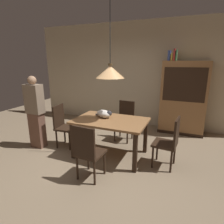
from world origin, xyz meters
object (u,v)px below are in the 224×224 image
(chair_near_front, at_px, (88,150))
(person_standing, at_px, (36,113))
(book_yellow_short, at_px, (172,57))
(book_green_slim, at_px, (177,55))
(chair_right_side, at_px, (170,141))
(hutch_bookcase, at_px, (183,100))
(chair_far_back, at_px, (125,119))
(dining_table, at_px, (110,125))
(book_blue_wide, at_px, (169,56))
(chair_left_side, at_px, (63,124))
(pendant_lamp, at_px, (110,72))
(book_red_tall, at_px, (175,55))
(cat_sleeping, at_px, (104,114))

(chair_near_front, bearing_deg, person_standing, 159.04)
(book_yellow_short, distance_m, book_green_slim, 0.11)
(chair_right_side, bearing_deg, hutch_bookcase, 86.99)
(hutch_bookcase, bearing_deg, chair_far_back, -141.54)
(dining_table, distance_m, person_standing, 1.66)
(book_blue_wide, xyz_separation_m, book_green_slim, (0.17, 0.00, 0.01))
(book_blue_wide, bearing_deg, hutch_bookcase, -0.20)
(chair_far_back, distance_m, hutch_bookcase, 1.61)
(chair_left_side, bearing_deg, person_standing, -153.60)
(chair_far_back, distance_m, pendant_lamp, 1.45)
(book_yellow_short, height_order, book_red_tall, book_red_tall)
(dining_table, xyz_separation_m, chair_left_side, (-1.13, -0.01, -0.14))
(chair_near_front, relative_size, person_standing, 0.60)
(chair_far_back, xyz_separation_m, book_green_slim, (0.97, 0.97, 1.47))
(dining_table, relative_size, chair_right_side, 1.51)
(cat_sleeping, height_order, hutch_bookcase, hutch_bookcase)
(hutch_bookcase, distance_m, book_red_tall, 1.14)
(book_green_slim, bearing_deg, chair_near_front, -109.75)
(person_standing, bearing_deg, dining_table, 8.90)
(cat_sleeping, height_order, pendant_lamp, pendant_lamp)
(chair_far_back, relative_size, person_standing, 0.60)
(dining_table, relative_size, person_standing, 0.90)
(cat_sleeping, xyz_separation_m, book_red_tall, (1.10, 1.75, 1.16))
(pendant_lamp, bearing_deg, cat_sleeping, 150.92)
(book_yellow_short, bearing_deg, book_blue_wide, 180.00)
(dining_table, relative_size, chair_far_back, 1.51)
(cat_sleeping, bearing_deg, book_green_slim, 56.69)
(chair_right_side, relative_size, chair_left_side, 1.00)
(chair_right_side, xyz_separation_m, pendant_lamp, (-1.13, 0.01, 1.15))
(chair_near_front, bearing_deg, book_red_tall, 71.17)
(chair_left_side, xyz_separation_m, person_standing, (-0.50, -0.25, 0.27))
(chair_near_front, xyz_separation_m, book_green_slim, (0.98, 2.73, 1.47))
(book_green_slim, bearing_deg, pendant_lamp, -117.78)
(book_blue_wide, bearing_deg, book_red_tall, 0.00)
(chair_left_side, bearing_deg, hutch_bookcase, 38.23)
(chair_far_back, xyz_separation_m, cat_sleeping, (-0.18, -0.78, 0.32))
(chair_left_side, height_order, pendant_lamp, pendant_lamp)
(chair_right_side, relative_size, chair_far_back, 1.00)
(hutch_bookcase, height_order, book_green_slim, book_green_slim)
(hutch_bookcase, bearing_deg, book_red_tall, 179.71)
(chair_far_back, height_order, book_blue_wide, book_blue_wide)
(person_standing, bearing_deg, book_blue_wide, 40.86)
(book_blue_wide, relative_size, person_standing, 0.15)
(dining_table, distance_m, book_green_slim, 2.48)
(chair_left_side, height_order, chair_far_back, same)
(chair_right_side, relative_size, cat_sleeping, 2.28)
(hutch_bookcase, distance_m, book_green_slim, 1.12)
(cat_sleeping, relative_size, person_standing, 0.26)
(hutch_bookcase, bearing_deg, chair_right_side, -93.01)
(chair_right_side, height_order, cat_sleeping, chair_right_side)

